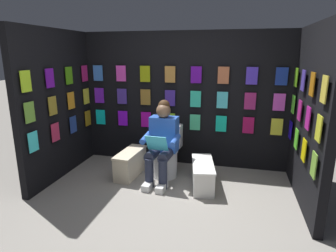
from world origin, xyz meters
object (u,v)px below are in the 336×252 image
Objects in this scene: comic_longbox_near at (130,163)px; comic_longbox_far at (203,174)px; toilet at (166,154)px; person_reading at (162,142)px.

comic_longbox_far is at bearing 178.09° from comic_longbox_near.
toilet reaches higher than comic_longbox_far.
person_reading is at bearing -16.01° from comic_longbox_far.
toilet is 0.68m from comic_longbox_far.
comic_longbox_near is 0.91× the size of comic_longbox_far.
comic_longbox_far is at bearing 157.89° from toilet.
comic_longbox_near is 1.14m from comic_longbox_far.
comic_longbox_far is at bearing 177.75° from person_reading.
person_reading is 0.66m from comic_longbox_near.
toilet is at bearing -89.56° from person_reading.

